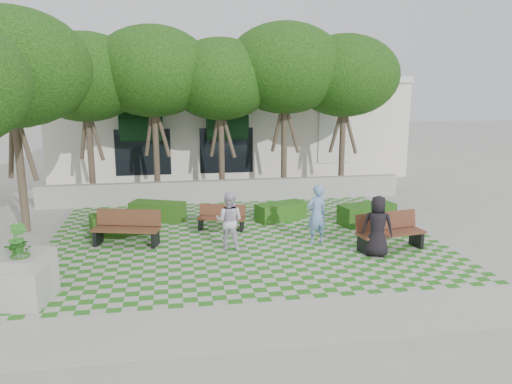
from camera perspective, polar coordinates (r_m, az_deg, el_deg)
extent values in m
plane|color=gray|center=(14.96, -0.94, -6.54)|extent=(90.00, 90.00, 0.00)
plane|color=#2B721E|center=(15.90, -1.48, -5.36)|extent=(12.00, 12.00, 0.00)
cube|color=#9E9B93|center=(10.70, 2.99, -14.60)|extent=(16.00, 2.00, 0.01)
cube|color=#9E9B93|center=(16.56, -27.13, -6.05)|extent=(2.00, 12.00, 0.01)
cube|color=#9E9B93|center=(20.78, -3.52, 0.15)|extent=(15.00, 0.36, 0.90)
cube|color=#4F291B|center=(15.28, 15.19, -4.55)|extent=(2.14, 0.99, 0.07)
cube|color=#4F291B|center=(15.43, 14.62, -3.15)|extent=(2.06, 0.52, 0.52)
cube|color=black|center=(14.86, 12.22, -5.94)|extent=(0.22, 0.58, 0.50)
cube|color=black|center=(15.89, 17.86, -5.06)|extent=(0.22, 0.58, 0.50)
cube|color=#542D1D|center=(16.78, -4.00, -3.05)|extent=(1.65, 0.92, 0.05)
cube|color=#542D1D|center=(16.94, -3.86, -2.07)|extent=(1.54, 0.57, 0.40)
cube|color=black|center=(16.98, -6.32, -3.61)|extent=(0.21, 0.44, 0.39)
cube|color=black|center=(16.72, -1.63, -3.80)|extent=(0.21, 0.44, 0.39)
cube|color=#4F2C1B|center=(15.65, -14.62, -4.16)|extent=(2.11, 1.11, 0.07)
cube|color=#4F2C1B|center=(15.83, -14.33, -2.81)|extent=(1.99, 0.65, 0.51)
cube|color=black|center=(16.04, -17.60, -4.89)|extent=(0.25, 0.57, 0.49)
cube|color=black|center=(15.45, -11.43, -5.21)|extent=(0.25, 0.57, 0.49)
cube|color=#1C4512|center=(17.93, 12.55, -2.46)|extent=(2.12, 1.25, 0.69)
cube|color=#215115|center=(17.95, 2.85, -2.26)|extent=(1.94, 1.33, 0.63)
cube|color=#234C14|center=(18.24, -11.19, -2.18)|extent=(2.07, 1.44, 0.67)
cube|color=#1F4512|center=(16.87, -14.93, -3.50)|extent=(2.18, 1.37, 0.71)
cube|color=#9E9B93|center=(12.35, -24.88, -9.76)|extent=(1.03, 1.03, 0.89)
imported|color=#2E7022|center=(12.09, -25.22, -6.28)|extent=(0.71, 0.64, 0.69)
cube|color=#9E9B93|center=(12.55, -25.17, -8.83)|extent=(1.43, 1.43, 1.14)
imported|color=#3A8C2C|center=(12.25, -25.57, -4.70)|extent=(0.50, 0.44, 0.75)
imported|color=#6B91C4|center=(15.33, 6.95, -2.56)|extent=(0.77, 0.61, 1.85)
imported|color=black|center=(14.55, 13.72, -3.82)|extent=(1.01, 0.85, 1.76)
imported|color=silver|center=(14.76, -3.07, -3.29)|extent=(1.03, 0.93, 1.74)
cylinder|color=#47382B|center=(22.07, -18.35, 3.87)|extent=(0.26, 0.26, 3.64)
ellipsoid|color=#1E4C11|center=(21.86, -18.94, 12.32)|extent=(4.80, 4.80, 3.60)
cylinder|color=#47382B|center=(21.80, -11.33, 4.39)|extent=(0.26, 0.26, 3.81)
ellipsoid|color=#1E4C11|center=(21.61, -11.72, 13.35)|extent=(5.00, 5.00, 3.75)
cylinder|color=#47382B|center=(21.91, -3.96, 4.35)|extent=(0.26, 0.26, 3.58)
ellipsoid|color=#1E4C11|center=(21.70, -4.09, 12.74)|extent=(4.60, 4.60, 3.45)
cylinder|color=#47382B|center=(22.33, 3.23, 4.94)|extent=(0.26, 0.26, 3.92)
ellipsoid|color=#1E4C11|center=(22.15, 3.34, 13.96)|extent=(5.20, 5.20, 3.90)
cylinder|color=#47382B|center=(23.09, 9.79, 4.75)|extent=(0.26, 0.26, 3.70)
ellipsoid|color=#1E4C11|center=(22.90, 10.10, 12.96)|extent=(4.80, 4.80, 3.60)
cylinder|color=#47382B|center=(17.93, -25.26, 1.73)|extent=(0.26, 0.26, 3.81)
ellipsoid|color=#1E4C11|center=(17.69, -26.29, 12.61)|extent=(5.00, 5.00, 3.75)
cube|color=silver|center=(28.46, -3.30, 7.65)|extent=(18.00, 8.00, 5.00)
cube|color=white|center=(24.39, -2.30, 12.75)|extent=(18.00, 0.30, 0.30)
cube|color=black|center=(25.64, 8.98, 6.32)|extent=(1.40, 0.10, 2.40)
cylinder|color=black|center=(24.28, -12.94, 7.72)|extent=(3.00, 1.80, 1.80)
cube|color=black|center=(24.43, -12.78, 4.45)|extent=(2.60, 0.08, 2.20)
cylinder|color=black|center=(24.38, -3.43, 8.03)|extent=(3.00, 1.80, 1.80)
cube|color=black|center=(24.53, -3.39, 4.77)|extent=(2.60, 0.08, 2.20)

